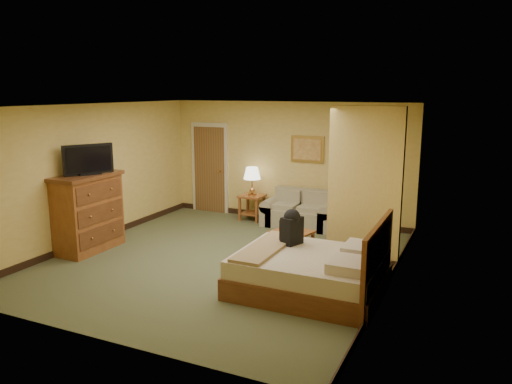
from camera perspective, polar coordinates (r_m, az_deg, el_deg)
The scene contains 17 objects.
floor at distance 8.57m, azimuth -3.77°, elevation -7.81°, with size 6.00×6.00×0.00m, color #505738.
ceiling at distance 8.09m, azimuth -4.02°, elevation 9.83°, with size 6.00×6.00×0.00m, color white.
back_wall at distance 10.92m, azimuth 3.68°, elevation 3.46°, with size 5.50×0.02×2.60m, color #DDBD5E.
left_wall at distance 9.84m, azimuth -18.11°, elevation 1.99°, with size 0.02×6.00×2.60m, color #DDBD5E.
right_wall at distance 7.34m, azimuth 15.30°, elevation -0.98°, with size 0.02×6.00×2.60m, color #DDBD5E.
partition at distance 8.34m, azimuth 12.32°, elevation 0.65°, with size 1.20×0.15×2.60m, color #DDBD5E.
door at distance 11.77m, azimuth -5.30°, elevation 2.71°, with size 0.94×0.16×2.10m.
baseboard at distance 11.16m, azimuth 3.58°, elevation -2.86°, with size 5.50×0.02×0.12m, color black.
loveseat at distance 10.58m, azimuth 5.01°, elevation -2.61°, with size 1.55×0.72×0.78m.
side_table at distance 11.05m, azimuth -0.45°, elevation -1.32°, with size 0.51×0.51×0.56m.
table_lamp at distance 10.92m, azimuth -0.45°, elevation 2.07°, with size 0.38×0.38×0.62m.
coffee_table at distance 8.83m, azimuth 4.05°, elevation -5.24°, with size 0.77×0.77×0.41m.
wall_picture at distance 10.71m, azimuth 5.88°, elevation 4.88°, with size 0.74×0.04×0.57m.
dresser at distance 9.41m, azimuth -18.69°, elevation -2.19°, with size 0.68×1.30×1.39m.
tv at distance 9.17m, azimuth -18.62°, elevation 3.45°, with size 0.47×0.80×0.53m.
bed at distance 7.22m, azimuth 6.57°, elevation -9.07°, with size 2.06×1.75×1.13m.
backpack at distance 7.54m, azimuth 4.13°, elevation -3.85°, with size 0.31×0.37×0.54m.
Camera 1 is at (3.89, -7.09, 2.86)m, focal length 35.00 mm.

